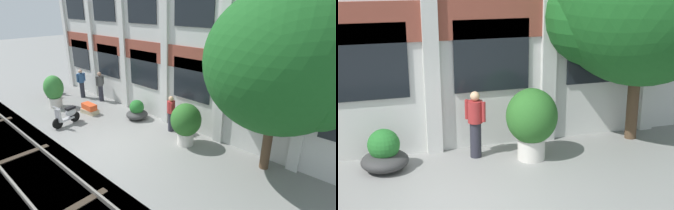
# 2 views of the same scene
# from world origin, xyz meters

# --- Properties ---
(ground_plane) EXTENTS (80.00, 80.00, 0.00)m
(ground_plane) POSITION_xyz_m (0.00, 0.00, 0.00)
(ground_plane) COLOR gray
(broadleaf_tree) EXTENTS (4.61, 4.39, 5.64)m
(broadleaf_tree) POSITION_xyz_m (4.97, 2.33, 3.42)
(broadleaf_tree) COLOR #4C3826
(broadleaf_tree) RESTS_ON ground
(potted_plant_wide_bowl) EXTENTS (1.03, 1.03, 0.93)m
(potted_plant_wide_bowl) POSITION_xyz_m (-1.19, 2.14, 0.37)
(potted_plant_wide_bowl) COLOR #333333
(potted_plant_wide_bowl) RESTS_ON ground
(potted_plant_stone_basin) EXTENTS (1.17, 1.17, 1.66)m
(potted_plant_stone_basin) POSITION_xyz_m (2.05, 1.79, 0.95)
(potted_plant_stone_basin) COLOR beige
(potted_plant_stone_basin) RESTS_ON ground
(resident_by_doorway) EXTENTS (0.41, 0.39, 1.57)m
(resident_by_doorway) POSITION_xyz_m (0.86, 2.27, 0.84)
(resident_by_doorway) COLOR #282833
(resident_by_doorway) RESTS_ON ground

